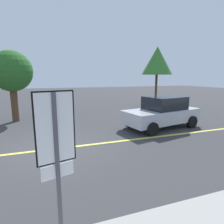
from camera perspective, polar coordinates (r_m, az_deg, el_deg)
The scene contains 6 objects.
ground_plane at distance 7.53m, azimuth -17.44°, elevation -10.76°, with size 80.00×80.00×0.00m, color #38383A.
lane_marking_centre at distance 8.14m, azimuth 4.40°, elevation -8.60°, with size 28.00×0.16×0.01m, color #E0D14C.
speed_limit_sign at distance 2.68m, azimuth -16.53°, elevation -10.08°, with size 0.53×0.15×2.52m.
car_silver_near_curb at distance 10.32m, azimuth 14.98°, elevation -0.08°, with size 4.39×2.59×1.66m.
tree_left_verge at distance 17.90m, azimuth 13.57°, elevation 14.89°, with size 2.75×2.75×5.32m.
tree_centre_verge at distance 12.67m, azimuth -28.23°, elevation 10.68°, with size 2.38×2.38×4.20m.
Camera 1 is at (-0.09, -7.03, 2.70)m, focal length 30.09 mm.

